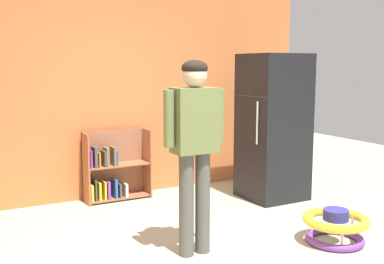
# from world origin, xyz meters

# --- Properties ---
(ground_plane) EXTENTS (12.00, 12.00, 0.00)m
(ground_plane) POSITION_xyz_m (0.00, 0.00, 0.00)
(ground_plane) COLOR #ACAA8D
(ground_plane) RESTS_ON ground
(back_wall) EXTENTS (5.20, 0.06, 2.70)m
(back_wall) POSITION_xyz_m (0.00, 2.33, 1.35)
(back_wall) COLOR #CE703C
(back_wall) RESTS_ON ground
(refrigerator) EXTENTS (0.73, 0.68, 1.78)m
(refrigerator) POSITION_xyz_m (1.54, 1.29, 0.89)
(refrigerator) COLOR black
(refrigerator) RESTS_ON ground
(bookshelf) EXTENTS (0.80, 0.28, 0.85)m
(bookshelf) POSITION_xyz_m (-0.24, 2.14, 0.36)
(bookshelf) COLOR #9F5E3C
(bookshelf) RESTS_ON ground
(standing_person) EXTENTS (0.57, 0.22, 1.69)m
(standing_person) POSITION_xyz_m (-0.16, 0.20, 1.02)
(standing_person) COLOR #51504A
(standing_person) RESTS_ON ground
(baby_walker) EXTENTS (0.60, 0.60, 0.32)m
(baby_walker) POSITION_xyz_m (1.11, -0.20, 0.16)
(baby_walker) COLOR #733A9F
(baby_walker) RESTS_ON ground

